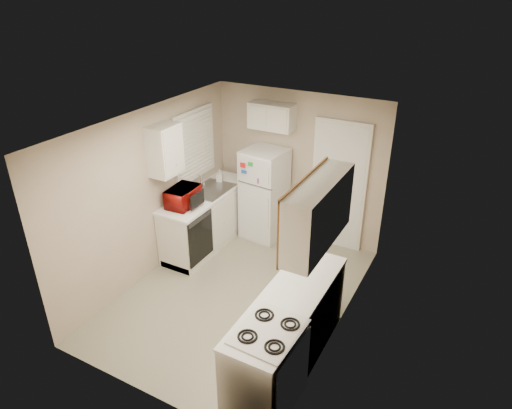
% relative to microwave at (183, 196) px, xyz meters
% --- Properties ---
extents(floor, '(3.80, 3.80, 0.00)m').
position_rel_microwave_xyz_m(floor, '(1.15, -0.41, -1.05)').
color(floor, '#AAA68E').
rests_on(floor, ground).
extents(ceiling, '(3.80, 3.80, 0.00)m').
position_rel_microwave_xyz_m(ceiling, '(1.15, -0.41, 1.35)').
color(ceiling, white).
rests_on(ceiling, floor).
extents(wall_left, '(3.80, 3.80, 0.00)m').
position_rel_microwave_xyz_m(wall_left, '(-0.25, -0.41, 0.15)').
color(wall_left, '#B9A791').
rests_on(wall_left, floor).
extents(wall_right, '(3.80, 3.80, 0.00)m').
position_rel_microwave_xyz_m(wall_right, '(2.55, -0.41, 0.15)').
color(wall_right, '#B9A791').
rests_on(wall_right, floor).
extents(wall_back, '(2.80, 2.80, 0.00)m').
position_rel_microwave_xyz_m(wall_back, '(1.15, 1.49, 0.15)').
color(wall_back, '#B9A791').
rests_on(wall_back, floor).
extents(wall_front, '(2.80, 2.80, 0.00)m').
position_rel_microwave_xyz_m(wall_front, '(1.15, -2.31, 0.15)').
color(wall_front, '#B9A791').
rests_on(wall_front, floor).
extents(left_counter, '(0.60, 1.80, 0.90)m').
position_rel_microwave_xyz_m(left_counter, '(0.05, 0.49, -0.60)').
color(left_counter, silver).
rests_on(left_counter, floor).
extents(dishwasher, '(0.03, 0.58, 0.72)m').
position_rel_microwave_xyz_m(dishwasher, '(0.34, -0.11, -0.56)').
color(dishwasher, black).
rests_on(dishwasher, floor).
extents(sink, '(0.54, 0.74, 0.16)m').
position_rel_microwave_xyz_m(sink, '(0.05, 0.64, -0.19)').
color(sink, gray).
rests_on(sink, left_counter).
extents(microwave, '(0.53, 0.31, 0.34)m').
position_rel_microwave_xyz_m(microwave, '(0.00, 0.00, 0.00)').
color(microwave, '#980E0A').
rests_on(microwave, left_counter).
extents(soap_bottle, '(0.12, 0.12, 0.21)m').
position_rel_microwave_xyz_m(soap_bottle, '(0.00, 0.98, -0.05)').
color(soap_bottle, white).
rests_on(soap_bottle, left_counter).
extents(window_blinds, '(0.10, 0.98, 1.08)m').
position_rel_microwave_xyz_m(window_blinds, '(-0.21, 0.64, 0.55)').
color(window_blinds, silver).
rests_on(window_blinds, wall_left).
extents(upper_cabinet_left, '(0.30, 0.45, 0.70)m').
position_rel_microwave_xyz_m(upper_cabinet_left, '(-0.10, -0.19, 0.75)').
color(upper_cabinet_left, silver).
rests_on(upper_cabinet_left, wall_left).
extents(refrigerator, '(0.68, 0.66, 1.51)m').
position_rel_microwave_xyz_m(refrigerator, '(0.73, 1.16, -0.30)').
color(refrigerator, white).
rests_on(refrigerator, floor).
extents(cabinet_over_fridge, '(0.70, 0.30, 0.40)m').
position_rel_microwave_xyz_m(cabinet_over_fridge, '(0.75, 1.34, 0.95)').
color(cabinet_over_fridge, silver).
rests_on(cabinet_over_fridge, wall_back).
extents(interior_door, '(0.86, 0.06, 2.08)m').
position_rel_microwave_xyz_m(interior_door, '(1.85, 1.45, -0.03)').
color(interior_door, white).
rests_on(interior_door, floor).
extents(right_counter, '(0.60, 2.00, 0.90)m').
position_rel_microwave_xyz_m(right_counter, '(2.25, -1.21, -0.60)').
color(right_counter, silver).
rests_on(right_counter, floor).
extents(stove, '(0.59, 0.71, 0.84)m').
position_rel_microwave_xyz_m(stove, '(2.29, -1.76, -0.63)').
color(stove, white).
rests_on(stove, floor).
extents(upper_cabinet_right, '(0.30, 1.20, 0.70)m').
position_rel_microwave_xyz_m(upper_cabinet_right, '(2.40, -0.91, 0.75)').
color(upper_cabinet_right, silver).
rests_on(upper_cabinet_right, wall_right).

